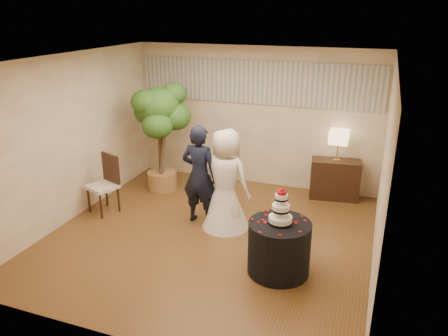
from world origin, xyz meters
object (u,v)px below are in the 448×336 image
at_px(groom, 200,175).
at_px(ficus_tree, 160,137).
at_px(side_chair, 102,185).
at_px(wedding_cake, 281,206).
at_px(console, 335,179).
at_px(table_lamp, 338,146).
at_px(cake_table, 279,248).
at_px(bride, 226,180).

distance_m(groom, ficus_tree, 1.68).
bearing_deg(side_chair, groom, 29.30).
bearing_deg(ficus_tree, wedding_cake, -35.75).
bearing_deg(wedding_cake, console, 81.57).
relative_size(table_lamp, ficus_tree, 0.27).
height_order(groom, wedding_cake, groom).
height_order(groom, cake_table, groom).
bearing_deg(cake_table, wedding_cake, 0.00).
height_order(bride, cake_table, bride).
xyz_separation_m(wedding_cake, ficus_tree, (-2.90, 2.09, 0.08)).
relative_size(bride, wedding_cake, 3.32).
xyz_separation_m(ficus_tree, side_chair, (-0.49, -1.31, -0.57)).
height_order(console, ficus_tree, ficus_tree).
bearing_deg(side_chair, wedding_cake, 8.04).
height_order(bride, ficus_tree, ficus_tree).
distance_m(wedding_cake, console, 2.94).
distance_m(cake_table, table_lamp, 2.95).
distance_m(wedding_cake, table_lamp, 2.87).
xyz_separation_m(console, side_chair, (-3.81, -2.06, 0.14)).
distance_m(table_lamp, ficus_tree, 3.41).
bearing_deg(console, wedding_cake, -106.36).
distance_m(bride, console, 2.45).
bearing_deg(console, ficus_tree, -175.18).
bearing_deg(cake_table, side_chair, 167.04).
relative_size(groom, console, 1.86).
height_order(console, table_lamp, table_lamp).
relative_size(bride, side_chair, 1.62).
relative_size(ficus_tree, side_chair, 2.08).
xyz_separation_m(wedding_cake, console, (0.42, 2.84, -0.63)).
relative_size(wedding_cake, side_chair, 0.49).
bearing_deg(table_lamp, side_chair, -151.59).
bearing_deg(wedding_cake, bride, 138.45).
bearing_deg(bride, groom, 8.60).
height_order(console, side_chair, side_chair).
bearing_deg(bride, table_lamp, -119.06).
xyz_separation_m(groom, bride, (0.48, -0.02, -0.01)).
distance_m(groom, cake_table, 1.98).
height_order(ficus_tree, side_chair, ficus_tree).
relative_size(wedding_cake, console, 0.55).
bearing_deg(ficus_tree, cake_table, -35.75).
xyz_separation_m(cake_table, ficus_tree, (-2.90, 2.09, 0.71)).
bearing_deg(table_lamp, bride, -130.58).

